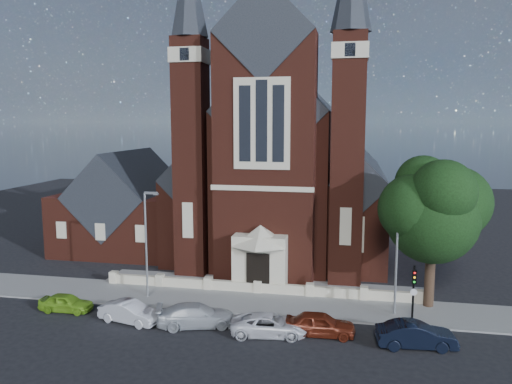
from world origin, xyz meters
TOP-DOWN VIEW (x-y plane):
  - ground at (0.00, 15.00)m, footprint 120.00×120.00m
  - pavement_strip at (0.00, 4.50)m, footprint 60.00×5.00m
  - forecourt_paving at (0.00, 8.50)m, footprint 26.00×3.00m
  - forecourt_wall at (0.00, 6.50)m, footprint 24.00×0.40m
  - church at (-0.00, 22.94)m, footprint 20.01×34.90m
  - parish_hall at (-16.00, 18.00)m, footprint 12.00×12.20m
  - street_tree at (12.60, 5.71)m, footprint 6.40×6.60m
  - street_lamp_left at (-7.91, 4.00)m, footprint 1.16×0.22m
  - street_lamp_right at (10.09, 4.00)m, footprint 1.16×0.22m
  - traffic_signal at (11.00, 2.43)m, footprint 0.28×0.42m
  - car_lime_van at (-12.48, 0.32)m, footprint 3.74×1.55m
  - car_silver_a at (-7.26, -0.62)m, footprint 4.47×2.38m
  - car_silver_b at (-2.74, -0.38)m, footprint 5.47×3.50m
  - car_white_suv at (2.11, -0.82)m, footprint 5.03×2.80m
  - car_dark_red at (5.21, -0.27)m, footprint 4.41×1.94m
  - car_navy at (10.84, -0.84)m, footprint 4.75×2.11m

SIDE VIEW (x-z plane):
  - ground at x=0.00m, z-range 0.00..0.00m
  - pavement_strip at x=0.00m, z-range -0.06..0.06m
  - forecourt_paving at x=0.00m, z-range -0.07..0.07m
  - forecourt_wall at x=0.00m, z-range -0.45..0.45m
  - car_lime_van at x=-12.48m, z-range 0.00..1.27m
  - car_white_suv at x=2.11m, z-range 0.00..1.33m
  - car_silver_a at x=-7.26m, z-range 0.00..1.40m
  - car_dark_red at x=5.21m, z-range 0.00..1.48m
  - car_silver_b at x=-2.74m, z-range 0.00..1.48m
  - car_navy at x=10.84m, z-range 0.00..1.51m
  - traffic_signal at x=11.00m, z-range 0.58..4.58m
  - parish_hall at x=-16.00m, z-range -1.11..9.13m
  - street_lamp_left at x=-7.91m, z-range 0.55..8.64m
  - street_lamp_right at x=10.09m, z-range 0.55..8.64m
  - street_tree at x=12.60m, z-range 1.61..12.31m
  - church at x=0.00m, z-range -6.41..22.79m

